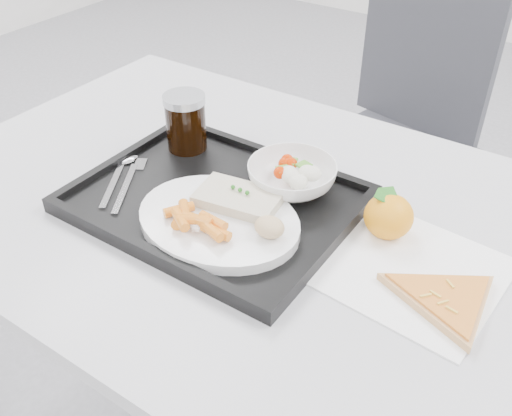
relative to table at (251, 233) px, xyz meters
name	(u,v)px	position (x,y,z in m)	size (l,w,h in m)	color
table	(251,233)	(0.00, 0.00, 0.00)	(1.20, 0.80, 0.75)	#B9B9BB
chair	(402,120)	(-0.03, 0.83, -0.15)	(0.50, 0.50, 0.93)	#35363C
tray	(215,201)	(-0.05, -0.04, 0.08)	(0.45, 0.35, 0.03)	black
dinner_plate	(219,221)	(0.00, -0.09, 0.09)	(0.27, 0.27, 0.02)	white
fish_fillet	(238,198)	(0.01, -0.05, 0.11)	(0.14, 0.10, 0.03)	beige
bread_roll	(269,227)	(0.10, -0.09, 0.12)	(0.05, 0.05, 0.03)	#E7B787
salad_bowl	(292,177)	(0.05, 0.06, 0.11)	(0.15, 0.15, 0.05)	white
cola_glass	(186,121)	(-0.19, 0.07, 0.14)	(0.08, 0.08, 0.11)	black
cutlery	(125,175)	(-0.22, -0.07, 0.08)	(0.12, 0.16, 0.01)	silver
napkin	(410,270)	(0.29, -0.01, 0.07)	(0.27, 0.26, 0.00)	white
tangerine	(389,216)	(0.23, 0.05, 0.10)	(0.10, 0.10, 0.07)	orange
pizza_slice	(446,299)	(0.36, -0.05, 0.08)	(0.21, 0.21, 0.02)	tan
carrot_pile	(195,220)	(-0.01, -0.13, 0.11)	(0.13, 0.07, 0.03)	orange
salad_contents	(295,172)	(0.05, 0.06, 0.12)	(0.08, 0.07, 0.03)	#C62800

